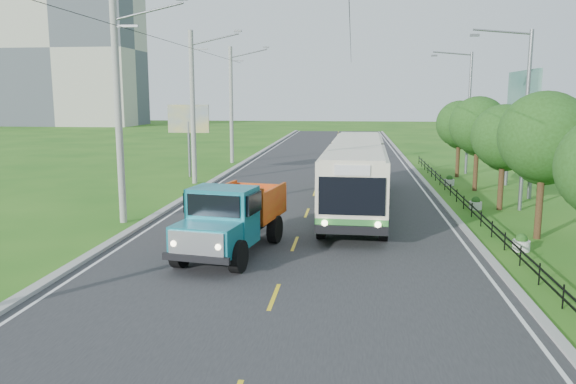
% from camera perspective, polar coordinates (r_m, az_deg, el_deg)
% --- Properties ---
extents(ground, '(240.00, 240.00, 0.00)m').
position_cam_1_polar(ground, '(16.59, -1.42, -10.64)').
color(ground, '#225C15').
rests_on(ground, ground).
extents(road, '(14.00, 120.00, 0.02)m').
position_cam_1_polar(road, '(35.94, 2.95, 0.45)').
color(road, '#28282B').
rests_on(road, ground).
extents(curb_left, '(0.40, 120.00, 0.15)m').
position_cam_1_polar(curb_left, '(37.06, -8.23, 0.74)').
color(curb_left, '#9E9E99').
rests_on(curb_left, ground).
extents(curb_right, '(0.30, 120.00, 0.10)m').
position_cam_1_polar(curb_right, '(36.21, 14.31, 0.29)').
color(curb_right, '#9E9E99').
rests_on(curb_right, ground).
extents(edge_line_left, '(0.12, 120.00, 0.00)m').
position_cam_1_polar(edge_line_left, '(36.93, -7.41, 0.65)').
color(edge_line_left, silver).
rests_on(edge_line_left, road).
extents(edge_line_right, '(0.12, 120.00, 0.00)m').
position_cam_1_polar(edge_line_right, '(36.15, 13.53, 0.26)').
color(edge_line_right, silver).
rests_on(edge_line_right, road).
extents(centre_dash, '(0.12, 2.20, 0.00)m').
position_cam_1_polar(centre_dash, '(16.58, -1.42, -10.57)').
color(centre_dash, yellow).
rests_on(centre_dash, road).
extents(railing_right, '(0.04, 40.00, 0.60)m').
position_cam_1_polar(railing_right, '(30.48, 17.42, -1.10)').
color(railing_right, black).
rests_on(railing_right, ground).
extents(pole_near, '(3.51, 0.32, 10.00)m').
position_cam_1_polar(pole_near, '(26.55, -16.80, 7.83)').
color(pole_near, gray).
rests_on(pole_near, ground).
extents(pole_mid, '(3.51, 0.32, 10.00)m').
position_cam_1_polar(pole_mid, '(37.88, -9.60, 8.52)').
color(pole_mid, gray).
rests_on(pole_mid, ground).
extents(pole_far, '(3.51, 0.32, 10.00)m').
position_cam_1_polar(pole_far, '(49.52, -5.74, 8.84)').
color(pole_far, gray).
rests_on(pole_far, ground).
extents(tree_third, '(3.60, 3.62, 6.00)m').
position_cam_1_polar(tree_third, '(24.84, 24.60, 4.71)').
color(tree_third, '#382314').
rests_on(tree_third, ground).
extents(tree_fourth, '(3.24, 3.31, 5.40)m').
position_cam_1_polar(tree_fourth, '(30.61, 21.10, 4.95)').
color(tree_fourth, '#382314').
rests_on(tree_fourth, ground).
extents(tree_fifth, '(3.48, 3.52, 5.80)m').
position_cam_1_polar(tree_fifth, '(36.42, 18.78, 6.16)').
color(tree_fifth, '#382314').
rests_on(tree_fifth, ground).
extents(tree_back, '(3.30, 3.36, 5.50)m').
position_cam_1_polar(tree_back, '(42.31, 17.06, 6.39)').
color(tree_back, '#382314').
rests_on(tree_back, ground).
extents(streetlight_mid, '(3.02, 0.20, 9.07)m').
position_cam_1_polar(streetlight_mid, '(30.62, 22.75, 7.32)').
color(streetlight_mid, slate).
rests_on(streetlight_mid, ground).
extents(streetlight_far, '(3.02, 0.20, 9.07)m').
position_cam_1_polar(streetlight_far, '(44.24, 17.71, 8.10)').
color(streetlight_far, slate).
rests_on(streetlight_far, ground).
extents(planter_near, '(0.64, 0.64, 0.67)m').
position_cam_1_polar(planter_near, '(23.02, 22.61, -4.85)').
color(planter_near, silver).
rests_on(planter_near, ground).
extents(planter_mid, '(0.64, 0.64, 0.67)m').
position_cam_1_polar(planter_mid, '(30.60, 18.52, -1.14)').
color(planter_mid, silver).
rests_on(planter_mid, ground).
extents(planter_far, '(0.64, 0.64, 0.67)m').
position_cam_1_polar(planter_far, '(38.35, 16.08, 1.08)').
color(planter_far, silver).
rests_on(planter_far, ground).
extents(billboard_left, '(3.00, 0.20, 5.20)m').
position_cam_1_polar(billboard_left, '(41.14, -10.07, 6.88)').
color(billboard_left, slate).
rests_on(billboard_left, ground).
extents(billboard_right, '(0.24, 6.00, 7.30)m').
position_cam_1_polar(billboard_right, '(36.84, 22.70, 8.28)').
color(billboard_right, slate).
rests_on(billboard_right, ground).
extents(apartment_near, '(28.00, 14.00, 30.00)m').
position_cam_1_polar(apartment_near, '(124.67, -21.44, 13.26)').
color(apartment_near, '#B7B2A3').
rests_on(apartment_near, ground).
extents(apartment_far, '(24.00, 14.00, 26.00)m').
position_cam_1_polar(apartment_far, '(158.55, -25.28, 11.37)').
color(apartment_far, '#B7B2A3').
rests_on(apartment_far, ground).
extents(bus, '(3.30, 17.34, 3.33)m').
position_cam_1_polar(bus, '(29.65, 6.98, 2.32)').
color(bus, '#327E35').
rests_on(bus, ground).
extents(dump_truck, '(3.35, 6.52, 2.62)m').
position_cam_1_polar(dump_truck, '(20.77, -5.70, -2.26)').
color(dump_truck, '#157080').
rests_on(dump_truck, ground).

